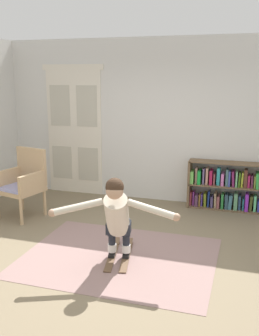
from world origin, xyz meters
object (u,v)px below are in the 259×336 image
at_px(wicker_chair, 24,181).
at_px(bookshelf, 233,189).
at_px(person_skier, 117,213).
at_px(skis_pair, 119,254).

bearing_deg(wicker_chair, bookshelf, 22.12).
distance_m(wicker_chair, person_skier, 2.33).
bearing_deg(skis_pair, wicker_chair, 153.97).
bearing_deg(bookshelf, wicker_chair, -157.88).
relative_size(wicker_chair, person_skier, 0.75).
distance_m(wicker_chair, skis_pair, 2.25).
xyz_separation_m(bookshelf, wicker_chair, (-3.23, -1.31, 0.21)).
distance_m(bookshelf, person_skier, 2.79).
height_order(skis_pair, person_skier, person_skier).
xyz_separation_m(bookshelf, skis_pair, (-1.27, -2.27, -0.35)).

